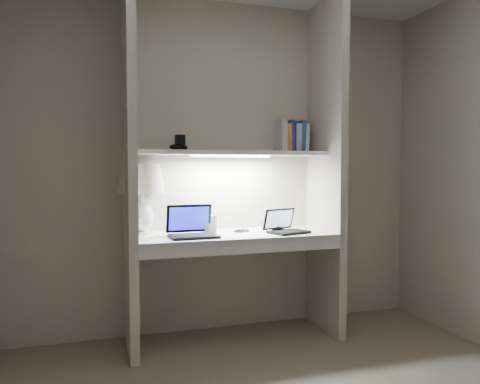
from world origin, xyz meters
name	(u,v)px	position (x,y,z in m)	size (l,w,h in m)	color
back_wall	(224,167)	(0.00, 1.50, 1.25)	(3.20, 0.01, 2.50)	#BCB2A0
alcove_panel_left	(130,167)	(-0.73, 1.23, 1.25)	(0.06, 0.55, 2.50)	#BCB2A0
alcove_panel_right	(326,167)	(0.73, 1.23, 1.25)	(0.06, 0.55, 2.50)	#BCB2A0
desk	(234,236)	(0.00, 1.23, 0.75)	(1.40, 0.55, 0.04)	white
desk_apron	(246,246)	(0.00, 0.96, 0.72)	(1.46, 0.03, 0.10)	silver
shelf	(231,153)	(0.00, 1.32, 1.35)	(1.40, 0.36, 0.03)	silver
strip_light	(231,156)	(0.00, 1.32, 1.33)	(0.60, 0.04, 0.01)	white
table_lamp	(141,187)	(-0.64, 1.37, 1.10)	(0.34, 0.34, 0.50)	white
laptop_main	(192,229)	(-0.32, 1.17, 0.82)	(0.33, 0.29, 0.22)	black
laptop_netbook	(285,227)	(0.36, 1.15, 0.81)	(0.33, 0.30, 0.17)	black
speaker	(209,224)	(-0.17, 1.30, 0.83)	(0.09, 0.06, 0.13)	silver
mouse	(278,229)	(0.34, 1.23, 0.79)	(0.11, 0.07, 0.04)	black
cable_coil	(242,231)	(0.08, 1.31, 0.78)	(0.11, 0.11, 0.01)	black
sticky_note	(146,240)	(-0.64, 1.11, 0.77)	(0.06, 0.06, 0.00)	gold
book_row	(291,137)	(0.53, 1.42, 1.48)	(0.23, 0.16, 0.25)	silver
shelf_box	(180,143)	(-0.37, 1.35, 1.42)	(0.07, 0.05, 0.11)	black
shelf_gadget	(177,147)	(-0.39, 1.34, 1.39)	(0.11, 0.08, 0.05)	black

